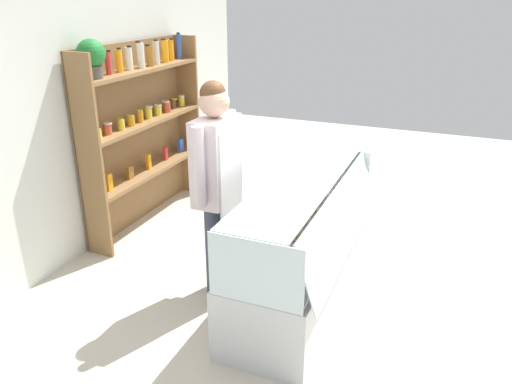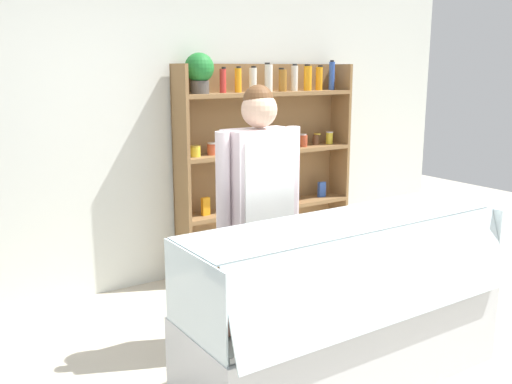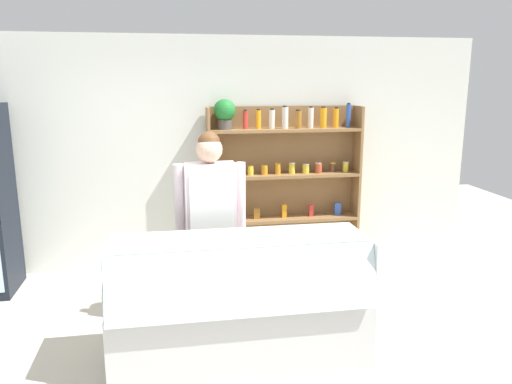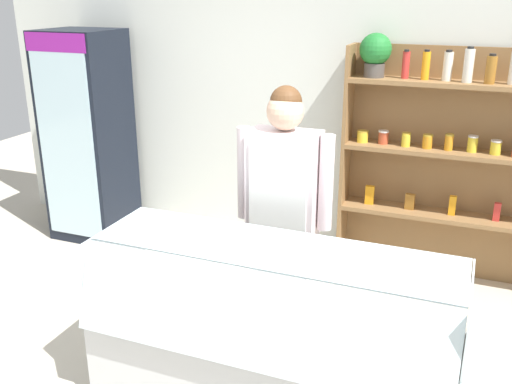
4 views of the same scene
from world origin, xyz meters
TOP-DOWN VIEW (x-y plane):
  - back_wall at (0.00, 2.28)m, footprint 6.80×0.10m
  - drinks_fridge at (-2.30, 1.80)m, footprint 0.67×0.63m
  - shelving_unit at (0.96, 2.10)m, footprint 1.81×0.29m
  - deli_display_case at (0.20, 0.05)m, footprint 2.02×0.73m
  - shop_clerk at (0.04, 0.72)m, footprint 0.63×0.25m

SIDE VIEW (x-z plane):
  - deli_display_case at x=0.20m, z-range -0.19..0.82m
  - drinks_fridge at x=-2.30m, z-range 0.00..1.97m
  - shop_clerk at x=0.04m, z-range 0.18..1.94m
  - shelving_unit at x=0.96m, z-range 0.13..2.12m
  - back_wall at x=0.00m, z-range 0.00..2.70m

